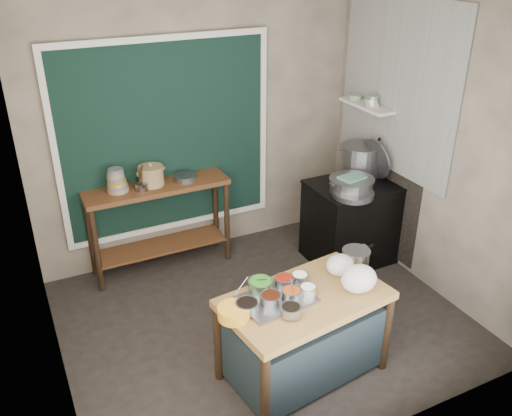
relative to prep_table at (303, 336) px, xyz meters
name	(u,v)px	position (x,y,z in m)	size (l,w,h in m)	color
floor	(263,320)	(0.02, 0.75, -0.39)	(3.50, 3.00, 0.02)	#2B2521
back_wall	(198,128)	(0.02, 2.26, 1.02)	(3.50, 0.02, 2.80)	gray
left_wall	(34,226)	(-1.74, 0.75, 1.02)	(0.02, 3.00, 2.80)	gray
right_wall	(431,147)	(1.78, 0.75, 1.02)	(0.02, 3.00, 2.80)	gray
curtain_panel	(167,138)	(-0.33, 2.22, 0.98)	(2.10, 0.02, 1.90)	black
curtain_frame	(167,139)	(-0.33, 2.21, 0.98)	(2.22, 0.03, 2.02)	beige
tile_panel	(396,87)	(1.76, 1.30, 1.48)	(0.02, 1.70, 1.70)	#B2B2AA
soot_patch	(378,189)	(1.76, 1.40, 0.32)	(0.01, 1.30, 1.30)	black
wall_shelf	(367,105)	(1.65, 1.60, 1.23)	(0.22, 0.70, 0.03)	beige
prep_table	(303,336)	(0.00, 0.00, 0.00)	(1.25, 0.72, 0.75)	brown
back_counter	(160,227)	(-0.53, 2.03, 0.10)	(1.45, 0.40, 0.95)	brown
stove_block	(352,223)	(1.37, 1.30, 0.05)	(0.90, 0.68, 0.85)	black
stove_top	(356,185)	(1.37, 1.30, 0.49)	(0.92, 0.69, 0.03)	black
condiment_tray	(276,299)	(-0.23, 0.05, 0.39)	(0.53, 0.38, 0.02)	gray
condiment_bowls	(276,293)	(-0.22, 0.07, 0.43)	(0.68, 0.54, 0.08)	gray
yellow_basin	(234,312)	(-0.59, 0.01, 0.42)	(0.23, 0.23, 0.09)	gold
saucepan	(356,257)	(0.60, 0.21, 0.44)	(0.24, 0.24, 0.13)	gray
plastic_bag_a	(359,279)	(0.40, -0.11, 0.48)	(0.28, 0.24, 0.21)	white
plastic_bag_b	(340,265)	(0.40, 0.14, 0.46)	(0.23, 0.19, 0.17)	white
bowl_stack	(117,181)	(-0.90, 2.06, 0.68)	(0.21, 0.21, 0.24)	tan
utensil_cup	(142,186)	(-0.69, 1.98, 0.61)	(0.13, 0.13, 0.08)	gray
ceramic_crock	(151,177)	(-0.56, 2.06, 0.66)	(0.27, 0.27, 0.18)	#967E52
wide_bowl	(185,177)	(-0.22, 2.02, 0.60)	(0.23, 0.23, 0.06)	gray
stock_pot	(360,160)	(1.54, 1.48, 0.67)	(0.43, 0.43, 0.34)	gray
pot_lid	(376,159)	(1.64, 1.35, 0.72)	(0.45, 0.45, 0.02)	gray
steamer	(351,185)	(1.22, 1.17, 0.58)	(0.46, 0.46, 0.15)	gray
green_cloth	(352,177)	(1.22, 1.17, 0.66)	(0.24, 0.19, 0.02)	slate
shallow_pan	(353,194)	(1.18, 1.07, 0.53)	(0.41, 0.41, 0.05)	gray
shelf_bowl_stack	(372,101)	(1.65, 1.51, 1.29)	(0.14, 0.14, 0.11)	silver
shelf_bowl_green	(356,97)	(1.65, 1.80, 1.26)	(0.13, 0.13, 0.05)	gray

